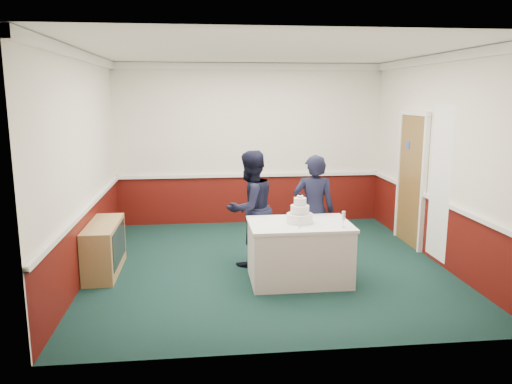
{
  "coord_description": "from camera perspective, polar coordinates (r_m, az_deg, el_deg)",
  "views": [
    {
      "loc": [
        -0.93,
        -6.84,
        2.43
      ],
      "look_at": [
        -0.18,
        -0.1,
        1.1
      ],
      "focal_mm": 35.0,
      "sensor_mm": 36.0,
      "label": 1
    }
  ],
  "objects": [
    {
      "name": "cake_table",
      "position": [
        6.63,
        4.96,
        -6.77
      ],
      "size": [
        1.32,
        0.92,
        0.79
      ],
      "color": "white",
      "rests_on": "ground"
    },
    {
      "name": "sideboard",
      "position": [
        7.22,
        -16.94,
        -6.13
      ],
      "size": [
        0.41,
        1.2,
        0.7
      ],
      "color": "tan",
      "rests_on": "ground"
    },
    {
      "name": "ground",
      "position": [
        7.32,
        1.3,
        -8.3
      ],
      "size": [
        5.0,
        5.0,
        0.0
      ],
      "primitive_type": "plane",
      "color": "black",
      "rests_on": "ground"
    },
    {
      "name": "cake_knife",
      "position": [
        6.32,
        5.11,
        -3.96
      ],
      "size": [
        0.11,
        0.21,
        0.0
      ],
      "primitive_type": "cube",
      "rotation": [
        0.0,
        0.0,
        -0.43
      ],
      "color": "silver",
      "rests_on": "cake_table"
    },
    {
      "name": "champagne_flute",
      "position": [
        6.34,
        9.97,
        -2.78
      ],
      "size": [
        0.05,
        0.05,
        0.21
      ],
      "color": "silver",
      "rests_on": "cake_table"
    },
    {
      "name": "person_woman",
      "position": [
        7.13,
        6.63,
        -2.16
      ],
      "size": [
        0.66,
        0.5,
        1.61
      ],
      "primitive_type": "imported",
      "rotation": [
        0.0,
        0.0,
        2.93
      ],
      "color": "black",
      "rests_on": "ground"
    },
    {
      "name": "room_shell",
      "position": [
        7.53,
        1.34,
        7.56
      ],
      "size": [
        5.0,
        5.0,
        3.0
      ],
      "color": "white",
      "rests_on": "ground"
    },
    {
      "name": "wedding_cake",
      "position": [
        6.49,
        5.03,
        -2.58
      ],
      "size": [
        0.35,
        0.35,
        0.36
      ],
      "color": "white",
      "rests_on": "cake_table"
    },
    {
      "name": "person_man",
      "position": [
        7.13,
        -0.66,
        -1.87
      ],
      "size": [
        1.02,
        0.98,
        1.66
      ],
      "primitive_type": "imported",
      "rotation": [
        0.0,
        0.0,
        3.77
      ],
      "color": "black",
      "rests_on": "ground"
    }
  ]
}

